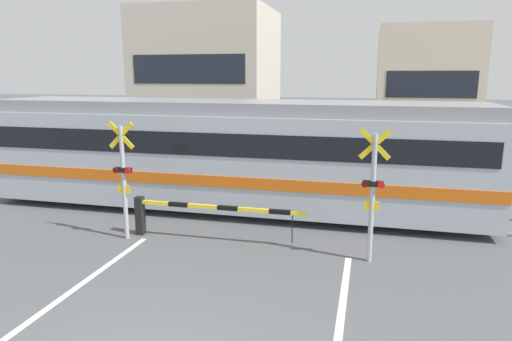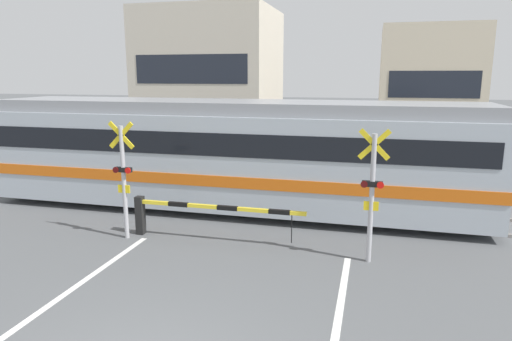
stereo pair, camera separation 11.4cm
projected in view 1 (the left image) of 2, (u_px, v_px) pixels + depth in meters
rail_track_near at (264, 216)px, 13.31m from camera, size 50.00×0.10×0.08m
rail_track_far at (274, 203)px, 14.67m from camera, size 50.00×0.10×0.08m
road_stripe_left at (4, 340)px, 7.17m from camera, size 0.14×9.31×0.01m
commuter_train at (231, 152)px, 13.92m from camera, size 14.95×2.97×3.33m
crossing_barrier_near at (186, 211)px, 11.48m from camera, size 4.44×0.20×1.01m
crossing_barrier_far at (329, 169)px, 16.57m from camera, size 4.44×0.20×1.01m
crossing_signal_left at (123, 175)px, 11.30m from camera, size 0.68×0.15×2.98m
crossing_signal_right at (373, 190)px, 9.88m from camera, size 0.68×0.15×2.98m
pedestrian at (303, 147)px, 20.28m from camera, size 0.38×0.22×1.65m
building_left_of_street at (208, 76)px, 28.51m from camera, size 7.88×6.65×8.00m
building_right_of_street at (423, 89)px, 25.62m from camera, size 5.09×6.65×6.59m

